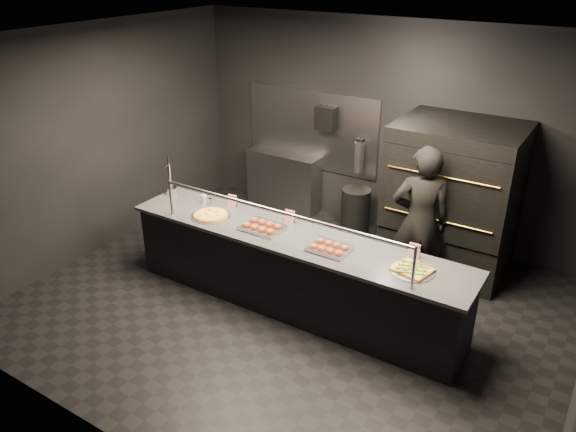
% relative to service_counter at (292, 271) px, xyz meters
% --- Properties ---
extents(room, '(6.04, 6.00, 3.00)m').
position_rel_service_counter_xyz_m(room, '(-0.02, 0.05, 1.03)').
color(room, black).
rests_on(room, ground).
extents(service_counter, '(4.10, 0.78, 1.37)m').
position_rel_service_counter_xyz_m(service_counter, '(0.00, 0.00, 0.00)').
color(service_counter, black).
rests_on(service_counter, ground).
extents(pizza_oven, '(1.50, 1.23, 1.91)m').
position_rel_service_counter_xyz_m(pizza_oven, '(1.20, 1.90, 0.50)').
color(pizza_oven, black).
rests_on(pizza_oven, ground).
extents(prep_shelf, '(1.20, 0.35, 0.90)m').
position_rel_service_counter_xyz_m(prep_shelf, '(-1.60, 2.32, -0.01)').
color(prep_shelf, '#99999E').
rests_on(prep_shelf, ground).
extents(towel_dispenser, '(0.30, 0.20, 0.35)m').
position_rel_service_counter_xyz_m(towel_dispenser, '(-0.90, 2.39, 1.09)').
color(towel_dispenser, black).
rests_on(towel_dispenser, room).
extents(fire_extinguisher, '(0.14, 0.14, 0.51)m').
position_rel_service_counter_xyz_m(fire_extinguisher, '(-0.35, 2.40, 0.60)').
color(fire_extinguisher, '#B2B2B7').
rests_on(fire_extinguisher, room).
extents(beer_tap, '(0.15, 0.21, 0.56)m').
position_rel_service_counter_xyz_m(beer_tap, '(-1.95, 0.17, 0.62)').
color(beer_tap, silver).
rests_on(beer_tap, service_counter).
extents(round_pizza, '(0.47, 0.47, 0.03)m').
position_rel_service_counter_xyz_m(round_pizza, '(-1.08, -0.09, 0.47)').
color(round_pizza, silver).
rests_on(round_pizza, service_counter).
extents(slider_tray_a, '(0.48, 0.37, 0.07)m').
position_rel_service_counter_xyz_m(slider_tray_a, '(-0.38, -0.04, 0.48)').
color(slider_tray_a, silver).
rests_on(slider_tray_a, service_counter).
extents(slider_tray_b, '(0.44, 0.32, 0.07)m').
position_rel_service_counter_xyz_m(slider_tray_b, '(0.50, -0.07, 0.48)').
color(slider_tray_b, silver).
rests_on(slider_tray_b, service_counter).
extents(square_pizza, '(0.43, 0.43, 0.05)m').
position_rel_service_counter_xyz_m(square_pizza, '(1.40, -0.01, 0.47)').
color(square_pizza, silver).
rests_on(square_pizza, service_counter).
extents(condiment_jar, '(0.16, 0.06, 0.11)m').
position_rel_service_counter_xyz_m(condiment_jar, '(-1.37, 0.17, 0.51)').
color(condiment_jar, silver).
rests_on(condiment_jar, service_counter).
extents(tent_cards, '(2.46, 0.04, 0.15)m').
position_rel_service_counter_xyz_m(tent_cards, '(0.02, 0.28, 0.53)').
color(tent_cards, white).
rests_on(tent_cards, service_counter).
extents(trash_bin, '(0.42, 0.42, 0.70)m').
position_rel_service_counter_xyz_m(trash_bin, '(-0.20, 2.06, -0.12)').
color(trash_bin, black).
rests_on(trash_bin, ground).
extents(worker, '(0.80, 0.70, 1.85)m').
position_rel_service_counter_xyz_m(worker, '(1.07, 1.09, 0.46)').
color(worker, black).
rests_on(worker, ground).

